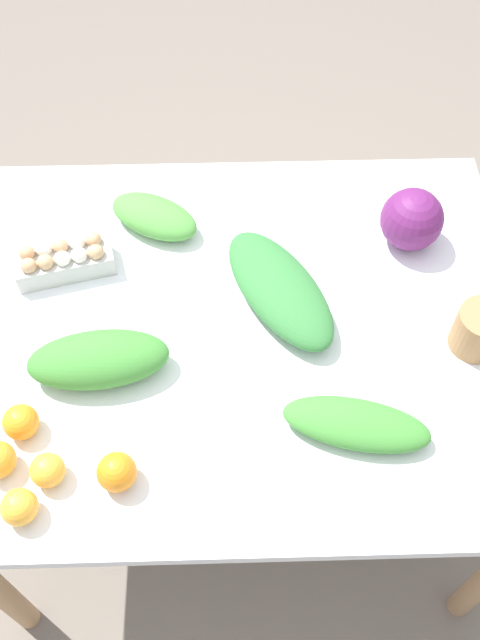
% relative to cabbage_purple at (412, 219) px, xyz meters
% --- Properties ---
extents(ground_plane, '(8.00, 8.00, 0.00)m').
position_rel_cabbage_purple_xyz_m(ground_plane, '(0.44, 0.25, -0.84)').
color(ground_plane, '#70665B').
extents(dining_table, '(1.35, 1.10, 0.76)m').
position_rel_cabbage_purple_xyz_m(dining_table, '(0.44, 0.25, -0.17)').
color(dining_table, silver).
rests_on(dining_table, ground_plane).
extents(cabbage_purple, '(0.16, 0.16, 0.16)m').
position_rel_cabbage_purple_xyz_m(cabbage_purple, '(0.00, 0.00, 0.00)').
color(cabbage_purple, '#601E5B').
rests_on(cabbage_purple, dining_table).
extents(egg_carton, '(0.25, 0.15, 0.09)m').
position_rel_cabbage_purple_xyz_m(egg_carton, '(0.87, 0.08, -0.04)').
color(egg_carton, '#B7B7B2').
rests_on(egg_carton, dining_table).
extents(paper_bag, '(0.12, 0.12, 0.11)m').
position_rel_cabbage_purple_xyz_m(paper_bag, '(-0.11, 0.32, -0.02)').
color(paper_bag, '#997047').
rests_on(paper_bag, dining_table).
extents(greens_bunch_scallion, '(0.27, 0.23, 0.07)m').
position_rel_cabbage_purple_xyz_m(greens_bunch_scallion, '(0.65, -0.07, -0.04)').
color(greens_bunch_scallion, '#4C933D').
rests_on(greens_bunch_scallion, dining_table).
extents(greens_bunch_chard, '(0.34, 0.19, 0.06)m').
position_rel_cabbage_purple_xyz_m(greens_bunch_chard, '(0.20, 0.53, -0.05)').
color(greens_bunch_chard, '#3D8433').
rests_on(greens_bunch_chard, dining_table).
extents(greens_bunch_kale, '(0.33, 0.17, 0.10)m').
position_rel_cabbage_purple_xyz_m(greens_bunch_kale, '(0.75, 0.37, -0.03)').
color(greens_bunch_kale, '#3D8433').
rests_on(greens_bunch_kale, dining_table).
extents(greens_bunch_dandelion, '(0.34, 0.43, 0.08)m').
position_rel_cabbage_purple_xyz_m(greens_bunch_dandelion, '(0.34, 0.18, -0.04)').
color(greens_bunch_dandelion, '#337538').
rests_on(greens_bunch_dandelion, dining_table).
extents(orange_0, '(0.07, 0.07, 0.07)m').
position_rel_cabbage_purple_xyz_m(orange_0, '(0.84, 0.62, -0.04)').
color(orange_0, '#F9A833').
rests_on(orange_0, dining_table).
extents(orange_1, '(0.08, 0.08, 0.08)m').
position_rel_cabbage_purple_xyz_m(orange_1, '(0.88, 0.70, -0.04)').
color(orange_1, '#F9A833').
rests_on(orange_1, dining_table).
extents(orange_3, '(0.08, 0.08, 0.08)m').
position_rel_cabbage_purple_xyz_m(orange_3, '(0.70, 0.63, -0.04)').
color(orange_3, orange).
rests_on(orange_3, dining_table).
extents(orange_4, '(0.08, 0.08, 0.08)m').
position_rel_cabbage_purple_xyz_m(orange_4, '(0.91, 0.51, -0.04)').
color(orange_4, orange).
rests_on(orange_4, dining_table).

